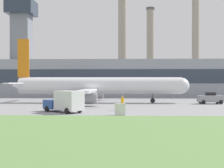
# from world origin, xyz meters

# --- Properties ---
(ground_plane) EXTENTS (400.00, 400.00, 0.00)m
(ground_plane) POSITION_xyz_m (0.00, 0.00, 0.00)
(ground_plane) COLOR gray
(grass_strip) EXTENTS (240.00, 37.00, 0.06)m
(grass_strip) POSITION_xyz_m (0.00, -36.50, 0.03)
(grass_strip) COLOR #668E4C
(grass_strip) RESTS_ON ground_plane
(terminal_building) EXTENTS (82.87, 14.17, 24.71)m
(terminal_building) POSITION_xyz_m (-1.20, 28.54, 5.05)
(terminal_building) COLOR #8C939E
(terminal_building) RESTS_ON ground_plane
(smokestack_left) EXTENTS (3.40, 3.40, 34.12)m
(smokestack_left) POSITION_xyz_m (4.20, 56.58, 17.20)
(smokestack_left) COLOR gray
(smokestack_left) RESTS_ON ground_plane
(smokestack_right) EXTENTS (2.97, 2.97, 29.36)m
(smokestack_right) POSITION_xyz_m (13.89, 56.88, 14.80)
(smokestack_right) COLOR gray
(smokestack_right) RESTS_ON ground_plane
(smokestack_far) EXTENTS (2.76, 2.76, 38.72)m
(smokestack_far) POSITION_xyz_m (28.22, 51.55, 19.48)
(smokestack_far) COLOR gray
(smokestack_far) RESTS_ON ground_plane
(airplane) EXTENTS (31.29, 28.56, 11.25)m
(airplane) POSITION_xyz_m (-0.12, 2.97, 2.92)
(airplane) COLOR silver
(airplane) RESTS_ON ground_plane
(pushback_tug) EXTENTS (4.24, 2.49, 1.93)m
(pushback_tug) POSITION_xyz_m (19.09, 1.07, 0.87)
(pushback_tug) COLOR gray
(pushback_tug) RESTS_ON ground_plane
(baggage_truck) EXTENTS (5.60, 5.27, 2.61)m
(baggage_truck) POSITION_xyz_m (-2.49, -14.11, 1.27)
(baggage_truck) COLOR #2D4C93
(baggage_truck) RESTS_ON ground_plane
(ground_crew_person) EXTENTS (0.43, 0.43, 1.87)m
(ground_crew_person) POSITION_xyz_m (4.41, -10.50, 0.95)
(ground_crew_person) COLOR #23283D
(ground_crew_person) RESTS_ON ground_plane
(utility_cabinet) EXTENTS (1.16, 0.53, 1.30)m
(utility_cabinet) POSITION_xyz_m (4.17, -17.05, 0.65)
(utility_cabinet) COLOR silver
(utility_cabinet) RESTS_ON ground_plane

